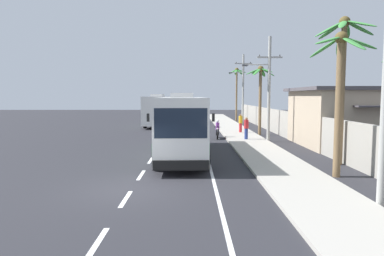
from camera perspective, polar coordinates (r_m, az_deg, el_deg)
The scene contains 16 objects.
ground_plane at distance 14.01m, azimuth -10.07°, elevation -9.88°, with size 160.00×160.00×0.00m, color #28282D.
sidewalk_kerb at distance 24.01m, azimuth 10.42°, elevation -3.40°, with size 3.20×90.00×0.14m, color #A8A399.
lane_markings at distance 28.10m, azimuth -0.95°, elevation -2.20°, with size 3.43×71.00×0.01m.
boundary_wall at distance 28.65m, azimuth 16.46°, elevation 0.05°, with size 0.24×60.00×2.32m, color #9E998E.
coach_bus_foreground at distance 21.25m, azimuth -1.94°, elevation 0.79°, with size 3.11×12.01×3.83m.
coach_bus_far_lane at distance 43.31m, azimuth -5.59°, elevation 3.04°, with size 3.24×11.89×3.87m.
motorcycle_beside_bus at distance 30.06m, azimuth 3.89°, elevation -0.48°, with size 0.56×1.96×1.62m.
pedestrian_near_kerb at distance 34.22m, azimuth 7.63°, elevation 0.87°, with size 0.36×0.36×1.77m.
pedestrian_midwalk at distance 28.75m, azimuth 8.55°, elevation 0.07°, with size 0.36×0.36×1.79m.
utility_pole_nearest at distance 12.81m, azimuth 28.79°, elevation 7.48°, with size 1.89×0.24×8.22m.
utility_pole_mid at distance 28.33m, azimuth 11.99°, elevation 6.63°, with size 3.15×0.24×8.27m.
utility_pole_far at distance 44.63m, azimuth 7.96°, elevation 6.54°, with size 2.92×0.24×8.82m.
palm_nearest at distance 16.85m, azimuth 22.65°, elevation 7.23°, with size 2.96×2.77×6.44m.
palm_second at distance 33.21m, azimuth 10.78°, elevation 6.87°, with size 2.68×2.56×6.42m.
palm_third at distance 51.77m, azimuth 7.01°, elevation 7.52°, with size 2.58×2.57×7.75m.
palm_farthest at distance 20.05m, azimuth 23.13°, elevation 10.15°, with size 3.36×3.19×7.72m.
Camera 1 is at (2.35, -13.33, 3.63)m, focal length 32.74 mm.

